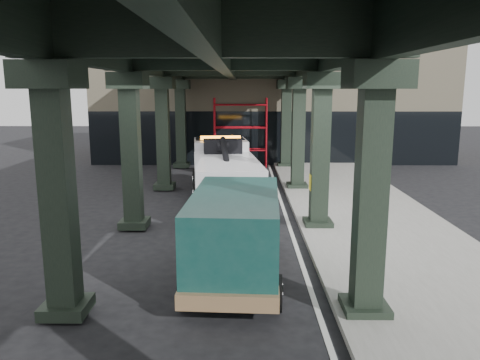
{
  "coord_description": "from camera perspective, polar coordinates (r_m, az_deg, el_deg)",
  "views": [
    {
      "loc": [
        0.16,
        -12.73,
        4.5
      ],
      "look_at": [
        0.06,
        1.61,
        1.7
      ],
      "focal_mm": 35.0,
      "sensor_mm": 36.0,
      "label": 1
    }
  ],
  "objects": [
    {
      "name": "building",
      "position": [
        32.78,
        3.67,
        10.15
      ],
      "size": [
        22.0,
        10.0,
        8.0
      ],
      "primitive_type": "cube",
      "color": "#C6B793",
      "rests_on": "ground"
    },
    {
      "name": "viaduct",
      "position": [
        14.77,
        -1.84,
        14.77
      ],
      "size": [
        7.4,
        32.0,
        6.4
      ],
      "color": "black",
      "rests_on": "ground"
    },
    {
      "name": "tow_truck",
      "position": [
        18.61,
        -2.03,
        1.11
      ],
      "size": [
        3.09,
        8.25,
        2.65
      ],
      "rotation": [
        0.0,
        0.0,
        0.11
      ],
      "color": "black",
      "rests_on": "ground"
    },
    {
      "name": "scaffolding",
      "position": [
        27.48,
        0.06,
        6.05
      ],
      "size": [
        3.08,
        0.88,
        4.0
      ],
      "color": "red",
      "rests_on": "ground"
    },
    {
      "name": "ground",
      "position": [
        13.5,
        -0.31,
        -8.42
      ],
      "size": [
        90.0,
        90.0,
        0.0
      ],
      "primitive_type": "plane",
      "color": "black",
      "rests_on": "ground"
    },
    {
      "name": "sidewalk",
      "position": [
        15.98,
        16.22,
        -5.48
      ],
      "size": [
        5.0,
        40.0,
        0.15
      ],
      "primitive_type": "cube",
      "color": "gray",
      "rests_on": "ground"
    },
    {
      "name": "towed_van",
      "position": [
        11.21,
        -0.47,
        -6.31
      ],
      "size": [
        2.38,
        5.41,
        2.15
      ],
      "rotation": [
        0.0,
        0.0,
        -0.05
      ],
      "color": "#103C37",
      "rests_on": "ground"
    },
    {
      "name": "lane_stripe",
      "position": [
        15.47,
        6.12,
        -5.9
      ],
      "size": [
        0.12,
        38.0,
        0.01
      ],
      "primitive_type": "cube",
      "color": "silver",
      "rests_on": "ground"
    }
  ]
}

